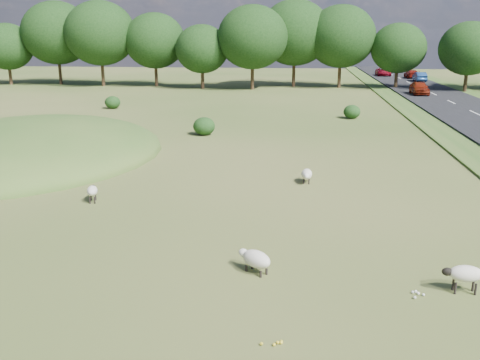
# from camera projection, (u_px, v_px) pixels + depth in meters

# --- Properties ---
(ground) EXTENTS (160.00, 160.00, 0.00)m
(ground) POSITION_uv_depth(u_px,v_px,m) (238.00, 135.00, 38.78)
(ground) COLOR #2E5119
(ground) RESTS_ON ground
(mound) EXTENTS (16.00, 20.00, 4.00)m
(mound) POSITION_uv_depth(u_px,v_px,m) (27.00, 154.00, 32.45)
(mound) COLOR #33561E
(mound) RESTS_ON ground
(treeline) EXTENTS (96.28, 14.66, 11.70)m
(treeline) POSITION_uv_depth(u_px,v_px,m) (262.00, 38.00, 71.12)
(treeline) COLOR black
(treeline) RESTS_ON ground
(shrubs) EXTENTS (24.25, 14.59, 1.30)m
(shrubs) POSITION_uv_depth(u_px,v_px,m) (213.00, 113.00, 45.23)
(shrubs) COLOR black
(shrubs) RESTS_ON ground
(sheep_0) EXTENTS (0.55, 1.19, 0.69)m
(sheep_0) POSITION_uv_depth(u_px,v_px,m) (307.00, 174.00, 26.14)
(sheep_0) COLOR beige
(sheep_0) RESTS_ON ground
(sheep_1) EXTENTS (1.12, 0.50, 0.82)m
(sheep_1) POSITION_uv_depth(u_px,v_px,m) (464.00, 274.00, 14.95)
(sheep_1) COLOR beige
(sheep_1) RESTS_ON ground
(sheep_2) EXTENTS (1.22, 1.09, 0.72)m
(sheep_2) POSITION_uv_depth(u_px,v_px,m) (256.00, 259.00, 16.24)
(sheep_2) COLOR beige
(sheep_2) RESTS_ON ground
(sheep_3) EXTENTS (0.65, 1.04, 0.72)m
(sheep_3) POSITION_uv_depth(u_px,v_px,m) (92.00, 191.00, 23.14)
(sheep_3) COLOR beige
(sheep_3) RESTS_ON ground
(car_0) EXTENTS (1.46, 4.18, 1.38)m
(car_0) POSITION_uv_depth(u_px,v_px,m) (420.00, 77.00, 79.86)
(car_0) COLOR navy
(car_0) RESTS_ON road
(car_1) EXTENTS (1.79, 4.45, 1.52)m
(car_1) POSITION_uv_depth(u_px,v_px,m) (419.00, 88.00, 62.37)
(car_1) COLOR maroon
(car_1) RESTS_ON road
(car_2) EXTENTS (1.84, 4.53, 1.32)m
(car_2) POSITION_uv_depth(u_px,v_px,m) (412.00, 74.00, 85.85)
(car_2) COLOR maroon
(car_2) RESTS_ON road
(car_5) EXTENTS (2.23, 4.84, 1.34)m
(car_5) POSITION_uv_depth(u_px,v_px,m) (383.00, 72.00, 90.86)
(car_5) COLOR maroon
(car_5) RESTS_ON road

